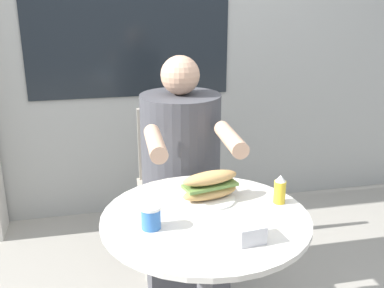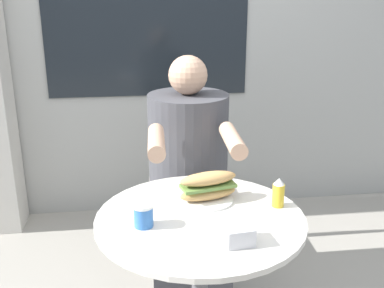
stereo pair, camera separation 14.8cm
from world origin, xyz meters
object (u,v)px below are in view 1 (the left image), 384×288
Objects in this scene: cafe_table at (205,261)px; drink_cup at (151,217)px; sandwich_on_plate at (210,187)px; diner_chair at (171,171)px; seated_diner at (182,197)px; condiment_bottle at (280,189)px.

cafe_table is 0.31m from drink_cup.
sandwich_on_plate is (0.05, 0.12, 0.24)m from cafe_table.
seated_diner is at bearing 91.83° from diner_chair.
condiment_bottle is at bearing 109.10° from diner_chair.
seated_diner is at bearing 91.79° from sandwich_on_plate.
diner_chair is 7.72× the size of condiment_bottle.
condiment_bottle is (0.27, -0.54, 0.25)m from seated_diner.
diner_chair reaches higher than drink_cup.
sandwich_on_plate is 0.30m from drink_cup.
seated_diner is at bearing 86.61° from cafe_table.
drink_cup is (-0.25, -0.17, -0.01)m from sandwich_on_plate.
seated_diner is 14.78× the size of drink_cup.
diner_chair reaches higher than cafe_table.
diner_chair is 0.85m from sandwich_on_plate.
seated_diner reaches higher than cafe_table.
condiment_bottle is at bearing 7.39° from cafe_table.
sandwich_on_plate reaches higher than condiment_bottle.
condiment_bottle is at bearing -17.79° from sandwich_on_plate.
cafe_table is at bearing 89.53° from seated_diner.
cafe_table is 3.17× the size of sandwich_on_plate.
seated_diner reaches higher than drink_cup.
sandwich_on_plate reaches higher than drink_cup.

